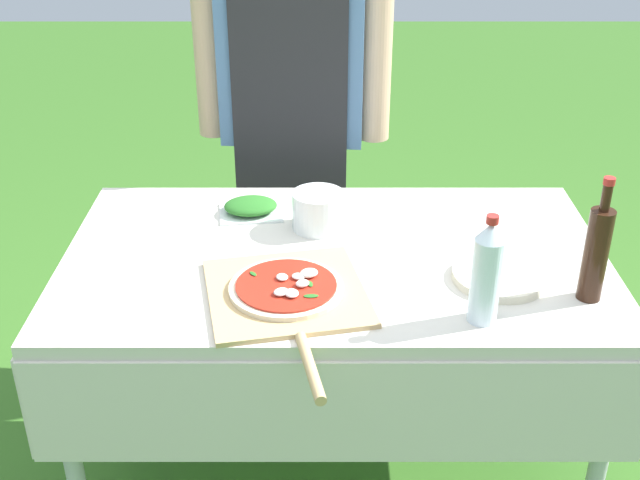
% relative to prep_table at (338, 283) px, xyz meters
% --- Properties ---
extents(prep_table, '(1.41, 0.83, 0.79)m').
position_rel_prep_table_xyz_m(prep_table, '(0.00, 0.00, 0.00)').
color(prep_table, beige).
rests_on(prep_table, ground).
extents(person_cook, '(0.63, 0.24, 1.67)m').
position_rel_prep_table_xyz_m(person_cook, '(-0.13, 0.71, 0.29)').
color(person_cook, '#70604C').
rests_on(person_cook, ground).
extents(pizza_on_peel, '(0.43, 0.61, 0.05)m').
position_rel_prep_table_xyz_m(pizza_on_peel, '(-0.11, -0.21, 0.10)').
color(pizza_on_peel, tan).
rests_on(pizza_on_peel, prep_table).
extents(oil_bottle, '(0.06, 0.06, 0.31)m').
position_rel_prep_table_xyz_m(oil_bottle, '(0.59, -0.21, 0.21)').
color(oil_bottle, black).
rests_on(oil_bottle, prep_table).
extents(water_bottle, '(0.07, 0.07, 0.26)m').
position_rel_prep_table_xyz_m(water_bottle, '(0.32, -0.30, 0.21)').
color(water_bottle, silver).
rests_on(water_bottle, prep_table).
extents(herb_container, '(0.19, 0.16, 0.04)m').
position_rel_prep_table_xyz_m(herb_container, '(-0.23, 0.23, 0.11)').
color(herb_container, silver).
rests_on(herb_container, prep_table).
extents(mixing_tub, '(0.14, 0.14, 0.10)m').
position_rel_prep_table_xyz_m(mixing_tub, '(-0.04, 0.15, 0.14)').
color(mixing_tub, silver).
rests_on(mixing_tub, prep_table).
extents(plate_stack, '(0.23, 0.23, 0.02)m').
position_rel_prep_table_xyz_m(plate_stack, '(0.39, -0.13, 0.10)').
color(plate_stack, beige).
rests_on(plate_stack, prep_table).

